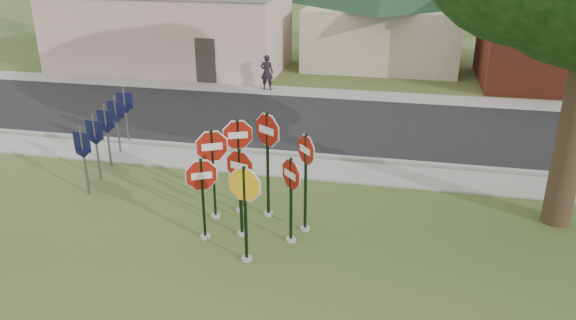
% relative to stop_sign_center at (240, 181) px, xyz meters
% --- Properties ---
extents(ground, '(120.00, 120.00, 0.00)m').
position_rel_stop_sign_center_xyz_m(ground, '(0.11, -1.16, -1.43)').
color(ground, '#354F1D').
rests_on(ground, ground).
extents(sidewalk_near, '(60.00, 1.60, 0.06)m').
position_rel_stop_sign_center_xyz_m(sidewalk_near, '(0.11, 4.34, -1.40)').
color(sidewalk_near, gray).
rests_on(sidewalk_near, ground).
extents(road, '(60.00, 7.00, 0.04)m').
position_rel_stop_sign_center_xyz_m(road, '(0.11, 8.84, -1.41)').
color(road, black).
rests_on(road, ground).
extents(sidewalk_far, '(60.00, 1.60, 0.06)m').
position_rel_stop_sign_center_xyz_m(sidewalk_far, '(0.11, 13.14, -1.40)').
color(sidewalk_far, gray).
rests_on(sidewalk_far, ground).
extents(curb, '(60.00, 0.20, 0.14)m').
position_rel_stop_sign_center_xyz_m(curb, '(0.11, 5.34, -1.36)').
color(curb, gray).
rests_on(curb, ground).
extents(stop_sign_center, '(1.00, 0.34, 2.35)m').
position_rel_stop_sign_center_xyz_m(stop_sign_center, '(0.00, 0.00, 0.00)').
color(stop_sign_center, '#9D9A93').
rests_on(stop_sign_center, ground).
extents(stop_sign_yellow, '(1.06, 0.24, 2.40)m').
position_rel_stop_sign_center_xyz_m(stop_sign_yellow, '(0.43, -1.07, 0.03)').
color(stop_sign_yellow, '#9D9A93').
rests_on(stop_sign_yellow, ground).
extents(stop_sign_left, '(0.92, 0.52, 2.17)m').
position_rel_stop_sign_center_xyz_m(stop_sign_left, '(-0.83, -0.33, -0.13)').
color(stop_sign_left, '#9D9A93').
rests_on(stop_sign_left, ground).
extents(stop_sign_right, '(0.71, 0.74, 2.24)m').
position_rel_stop_sign_center_xyz_m(stop_sign_right, '(1.22, -0.05, -0.08)').
color(stop_sign_right, '#9D9A93').
rests_on(stop_sign_right, ground).
extents(stop_sign_back_right, '(0.97, 0.67, 2.92)m').
position_rel_stop_sign_center_xyz_m(stop_sign_back_right, '(0.38, 1.13, 0.44)').
color(stop_sign_back_right, '#9D9A93').
rests_on(stop_sign_back_right, ground).
extents(stop_sign_back_left, '(0.99, 0.41, 2.67)m').
position_rel_stop_sign_center_xyz_m(stop_sign_back_left, '(-0.40, 1.18, 0.24)').
color(stop_sign_back_left, '#9D9A93').
rests_on(stop_sign_back_left, ground).
extents(stop_sign_far_right, '(0.67, 0.75, 2.63)m').
position_rel_stop_sign_center_xyz_m(stop_sign_far_right, '(1.45, 0.55, 0.19)').
color(stop_sign_far_right, '#9D9A93').
rests_on(stop_sign_far_right, ground).
extents(stop_sign_far_left, '(1.00, 0.53, 2.52)m').
position_rel_stop_sign_center_xyz_m(stop_sign_far_left, '(-0.93, 0.73, 0.14)').
color(stop_sign_far_left, '#9D9A93').
rests_on(stop_sign_far_left, ground).
extents(route_sign_row, '(1.43, 4.63, 2.00)m').
position_rel_stop_sign_center_xyz_m(route_sign_row, '(-5.29, 3.34, -0.21)').
color(route_sign_row, '#59595E').
rests_on(route_sign_row, ground).
extents(building_stucco, '(12.20, 6.20, 4.20)m').
position_rel_stop_sign_center_xyz_m(building_stucco, '(-8.89, 16.84, 0.72)').
color(building_stucco, '#BDB7AF').
rests_on(building_stucco, ground).
extents(pedestrian, '(0.61, 0.42, 1.63)m').
position_rel_stop_sign_center_xyz_m(pedestrian, '(-2.69, 13.19, -0.56)').
color(pedestrian, black).
rests_on(pedestrian, sidewalk_far).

